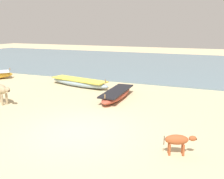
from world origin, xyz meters
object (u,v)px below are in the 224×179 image
at_px(fishing_boat_0, 79,82).
at_px(fishing_boat_5, 117,94).
at_px(calf_near_rust, 178,140).
at_px(cow_adult_dun, 1,90).

xyz_separation_m(fishing_boat_0, fishing_boat_5, (3.23, -1.76, -0.01)).
height_order(fishing_boat_0, calf_near_rust, fishing_boat_0).
bearing_deg(calf_near_rust, cow_adult_dun, 148.40).
bearing_deg(fishing_boat_0, calf_near_rust, -31.53).
relative_size(fishing_boat_0, cow_adult_dun, 3.16).
xyz_separation_m(cow_adult_dun, calf_near_rust, (8.62, -1.95, -0.25)).
xyz_separation_m(fishing_boat_5, calf_near_rust, (3.79, -4.92, 0.20)).
distance_m(fishing_boat_5, cow_adult_dun, 5.68).
relative_size(cow_adult_dun, calf_near_rust, 1.56).
distance_m(fishing_boat_5, calf_near_rust, 6.22).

